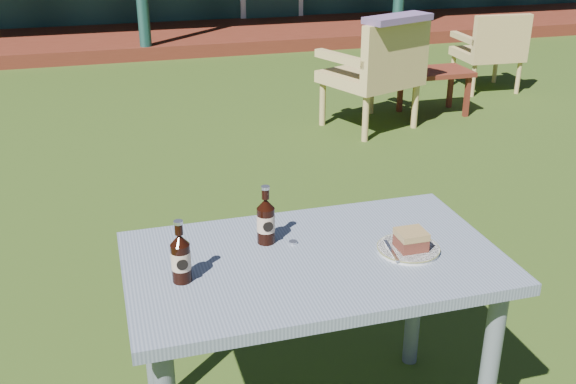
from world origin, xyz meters
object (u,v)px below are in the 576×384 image
object	(u,v)px
cafe_table	(313,284)
plate	(408,249)
cola_bottle_far	(181,257)
cola_bottle_near	(266,220)
armchair_right	(492,48)
armchair_left	(378,69)
cake_slice	(411,240)
side_table	(435,76)

from	to	relation	value
cafe_table	plate	bearing A→B (deg)	-9.26
cafe_table	cola_bottle_far	bearing A→B (deg)	-175.68
cafe_table	cola_bottle_far	world-z (taller)	cola_bottle_far
cola_bottle_near	armchair_right	bearing A→B (deg)	49.68
cola_bottle_far	armchair_left	size ratio (longest dim) A/B	0.22
cafe_table	cola_bottle_near	xyz separation A→B (m)	(-0.12, 0.14, 0.18)
cola_bottle_near	armchair_left	world-z (taller)	cola_bottle_near
plate	armchair_right	size ratio (longest dim) A/B	0.26
cafe_table	cake_slice	bearing A→B (deg)	-10.64
cola_bottle_near	armchair_right	xyz separation A→B (m)	(3.27, 3.85, -0.37)
cake_slice	cola_bottle_far	size ratio (longest dim) A/B	0.46
cola_bottle_far	armchair_right	size ratio (longest dim) A/B	0.26
plate	side_table	bearing A→B (deg)	60.86
cola_bottle_near	cola_bottle_far	distance (m)	0.35
side_table	plate	bearing A→B (deg)	-119.14
cola_bottle_near	armchair_left	xyz separation A→B (m)	(1.72, 3.04, -0.29)
cola_bottle_far	cola_bottle_near	bearing A→B (deg)	29.21
plate	cafe_table	bearing A→B (deg)	170.74
cake_slice	side_table	size ratio (longest dim) A/B	0.15
plate	cola_bottle_near	distance (m)	0.47
plate	cake_slice	world-z (taller)	cake_slice
cake_slice	armchair_left	distance (m)	3.49
cake_slice	armchair_right	bearing A→B (deg)	54.98
armchair_left	armchair_right	distance (m)	1.75
cake_slice	side_table	distance (m)	4.02
cola_bottle_far	armchair_right	distance (m)	5.39
cafe_table	armchair_left	xyz separation A→B (m)	(1.59, 3.18, -0.11)
armchair_left	cola_bottle_far	bearing A→B (deg)	-122.16
cafe_table	cola_bottle_near	bearing A→B (deg)	131.86
plate	cola_bottle_far	xyz separation A→B (m)	(-0.73, 0.02, 0.07)
cake_slice	cola_bottle_far	distance (m)	0.74
cafe_table	plate	world-z (taller)	plate
side_table	cola_bottle_near	bearing A→B (deg)	-125.74
armchair_left	side_table	distance (m)	0.73
cafe_table	plate	size ratio (longest dim) A/B	5.88
cake_slice	cola_bottle_far	world-z (taller)	cola_bottle_far
cola_bottle_far	armchair_left	distance (m)	3.80
plate	cake_slice	distance (m)	0.04
plate	armchair_right	world-z (taller)	armchair_right
plate	armchair_left	xyz separation A→B (m)	(1.29, 3.23, -0.22)
cola_bottle_far	plate	bearing A→B (deg)	-1.39
cake_slice	armchair_left	size ratio (longest dim) A/B	0.10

